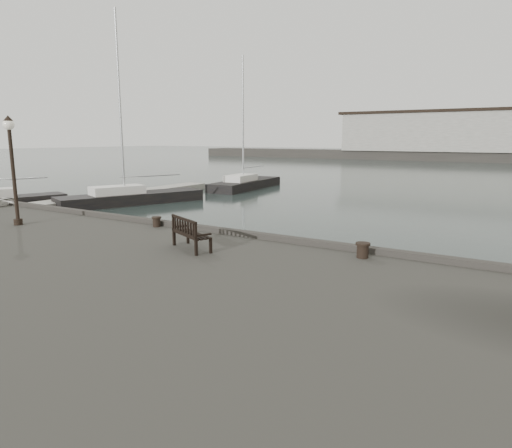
{
  "coord_description": "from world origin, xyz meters",
  "views": [
    {
      "loc": [
        8.52,
        -12.69,
        4.82
      ],
      "look_at": [
        0.89,
        -0.5,
        2.1
      ],
      "focal_mm": 32.0,
      "sensor_mm": 36.0,
      "label": 1
    }
  ],
  "objects_px": {
    "bench": "(191,239)",
    "bollard_left": "(157,222)",
    "lamp_post": "(12,156)",
    "yacht_d": "(246,186)",
    "yacht_c": "(132,201)",
    "yacht_a": "(5,205)",
    "bollard_right": "(363,250)"
  },
  "relations": [
    {
      "from": "bench",
      "to": "yacht_d",
      "type": "bearing_deg",
      "value": 144.47
    },
    {
      "from": "bench",
      "to": "bollard_left",
      "type": "bearing_deg",
      "value": 173.1
    },
    {
      "from": "yacht_a",
      "to": "yacht_d",
      "type": "xyz_separation_m",
      "value": [
        7.19,
        19.54,
        -0.01
      ]
    },
    {
      "from": "lamp_post",
      "to": "yacht_d",
      "type": "relative_size",
      "value": 0.32
    },
    {
      "from": "bollard_right",
      "to": "yacht_c",
      "type": "height_order",
      "value": "yacht_c"
    },
    {
      "from": "bollard_right",
      "to": "yacht_a",
      "type": "distance_m",
      "value": 28.0
    },
    {
      "from": "bollard_right",
      "to": "yacht_d",
      "type": "distance_m",
      "value": 32.16
    },
    {
      "from": "bench",
      "to": "yacht_a",
      "type": "height_order",
      "value": "yacht_a"
    },
    {
      "from": "bollard_right",
      "to": "yacht_c",
      "type": "relative_size",
      "value": 0.03
    },
    {
      "from": "yacht_a",
      "to": "yacht_d",
      "type": "relative_size",
      "value": 0.86
    },
    {
      "from": "bollard_left",
      "to": "lamp_post",
      "type": "bearing_deg",
      "value": -151.93
    },
    {
      "from": "bollard_left",
      "to": "bollard_right",
      "type": "bearing_deg",
      "value": -1.98
    },
    {
      "from": "bench",
      "to": "yacht_d",
      "type": "distance_m",
      "value": 30.96
    },
    {
      "from": "bench",
      "to": "lamp_post",
      "type": "distance_m",
      "value": 8.45
    },
    {
      "from": "bollard_left",
      "to": "lamp_post",
      "type": "distance_m",
      "value": 5.9
    },
    {
      "from": "bollard_left",
      "to": "yacht_c",
      "type": "bearing_deg",
      "value": 140.11
    },
    {
      "from": "bollard_left",
      "to": "yacht_c",
      "type": "height_order",
      "value": "yacht_c"
    },
    {
      "from": "bench",
      "to": "yacht_c",
      "type": "distance_m",
      "value": 21.71
    },
    {
      "from": "yacht_c",
      "to": "yacht_a",
      "type": "bearing_deg",
      "value": -111.84
    },
    {
      "from": "bollard_left",
      "to": "lamp_post",
      "type": "height_order",
      "value": "lamp_post"
    },
    {
      "from": "bollard_right",
      "to": "yacht_c",
      "type": "xyz_separation_m",
      "value": [
        -21.65,
        11.66,
        -1.53
      ]
    },
    {
      "from": "yacht_a",
      "to": "bollard_left",
      "type": "bearing_deg",
      "value": 2.13
    },
    {
      "from": "bollard_right",
      "to": "bench",
      "type": "bearing_deg",
      "value": -159.38
    },
    {
      "from": "bollard_right",
      "to": "lamp_post",
      "type": "xyz_separation_m",
      "value": [
        -12.76,
        -2.25,
        2.4
      ]
    },
    {
      "from": "bench",
      "to": "bollard_left",
      "type": "distance_m",
      "value": 3.93
    },
    {
      "from": "yacht_a",
      "to": "yacht_d",
      "type": "bearing_deg",
      "value": 86.74
    },
    {
      "from": "bollard_left",
      "to": "yacht_a",
      "type": "distance_m",
      "value": 20.13
    },
    {
      "from": "bollard_left",
      "to": "yacht_a",
      "type": "bearing_deg",
      "value": 165.2
    },
    {
      "from": "bollard_left",
      "to": "yacht_c",
      "type": "xyz_separation_m",
      "value": [
        -13.62,
        11.38,
        -1.5
      ]
    },
    {
      "from": "lamp_post",
      "to": "yacht_a",
      "type": "bearing_deg",
      "value": 152.43
    },
    {
      "from": "bollard_right",
      "to": "yacht_a",
      "type": "xyz_separation_m",
      "value": [
        -27.43,
        5.41,
        -1.53
      ]
    },
    {
      "from": "bollard_left",
      "to": "yacht_c",
      "type": "distance_m",
      "value": 17.82
    }
  ]
}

